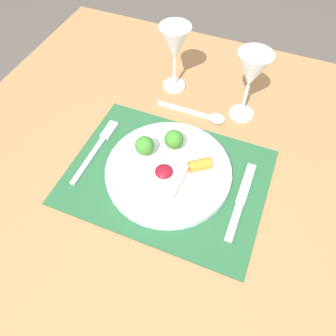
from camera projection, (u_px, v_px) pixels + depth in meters
ground_plane at (167, 278)px, 1.37m from camera, size 8.00×8.00×0.00m
dining_table at (167, 197)px, 0.83m from camera, size 1.16×1.17×0.75m
placemat at (167, 177)px, 0.76m from camera, size 0.45×0.34×0.00m
dinner_plate at (168, 169)px, 0.75m from camera, size 0.29×0.29×0.07m
fork at (98, 146)px, 0.81m from camera, size 0.02×0.21×0.01m
knife at (239, 205)px, 0.71m from camera, size 0.02×0.21×0.01m
spoon at (205, 115)px, 0.87m from camera, size 0.19×0.04×0.01m
wine_glass_near at (251, 73)px, 0.77m from camera, size 0.08×0.08×0.19m
wine_glass_far at (175, 45)px, 0.84m from camera, size 0.08×0.08×0.19m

